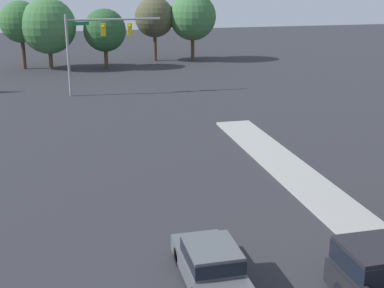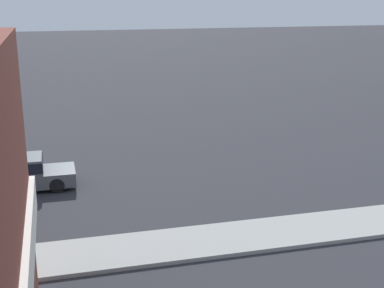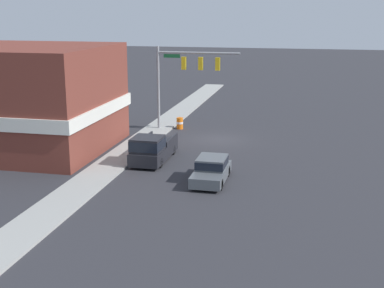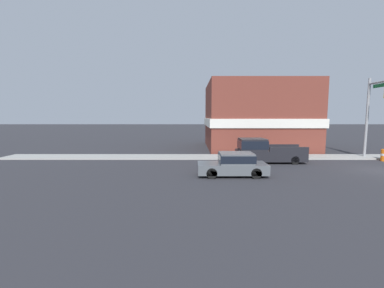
{
  "view_description": "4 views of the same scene",
  "coord_description": "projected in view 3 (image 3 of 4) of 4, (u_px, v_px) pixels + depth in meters",
  "views": [
    {
      "loc": [
        -5.82,
        -4.96,
        10.04
      ],
      "look_at": [
        -0.2,
        18.04,
        2.56
      ],
      "focal_mm": 50.0,
      "sensor_mm": 36.0,
      "label": 1
    },
    {
      "loc": [
        21.89,
        12.05,
        8.44
      ],
      "look_at": [
        0.4,
        17.69,
        2.05
      ],
      "focal_mm": 50.0,
      "sensor_mm": 36.0,
      "label": 2
    },
    {
      "loc": [
        -6.98,
        40.68,
        10.18
      ],
      "look_at": [
        -0.88,
        13.46,
        3.05
      ],
      "focal_mm": 50.0,
      "sensor_mm": 36.0,
      "label": 3
    },
    {
      "loc": [
        -17.4,
        13.08,
        3.78
      ],
      "look_at": [
        -0.69,
        13.09,
        1.95
      ],
      "focal_mm": 24.0,
      "sensor_mm": 36.0,
      "label": 4
    }
  ],
  "objects": [
    {
      "name": "ground_plane",
      "position": [
        218.0,
        140.0,
        42.46
      ],
      "size": [
        200.0,
        200.0,
        0.0
      ],
      "primitive_type": "plane",
      "color": "#2D2D33"
    },
    {
      "name": "sidewalk_curb",
      "position": [
        149.0,
        135.0,
        43.65
      ],
      "size": [
        2.4,
        60.0,
        0.14
      ],
      "color": "#9E9E99",
      "rests_on": "ground"
    },
    {
      "name": "near_signal_assembly",
      "position": [
        185.0,
        70.0,
        44.28
      ],
      "size": [
        6.99,
        0.49,
        7.09
      ],
      "color": "gray",
      "rests_on": "ground"
    },
    {
      "name": "car_lead",
      "position": [
        211.0,
        169.0,
        32.1
      ],
      "size": [
        1.82,
        4.33,
        1.47
      ],
      "color": "black",
      "rests_on": "ground"
    },
    {
      "name": "pickup_truck_parked",
      "position": [
        152.0,
        148.0,
        36.04
      ],
      "size": [
        2.02,
        5.4,
        1.96
      ],
      "color": "black",
      "rests_on": "ground"
    },
    {
      "name": "construction_barrel",
      "position": [
        180.0,
        123.0,
        46.08
      ],
      "size": [
        0.57,
        0.57,
        0.99
      ],
      "color": "orange",
      "rests_on": "ground"
    },
    {
      "name": "corner_brick_building",
      "position": [
        30.0,
        99.0,
        38.96
      ],
      "size": [
        11.52,
        11.46,
        7.54
      ],
      "color": "brown",
      "rests_on": "ground"
    }
  ]
}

